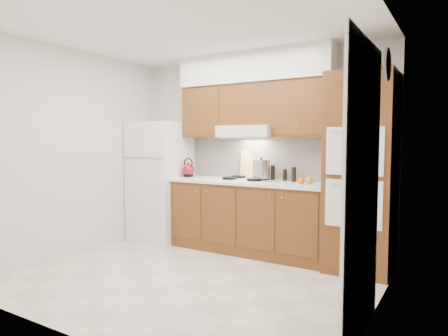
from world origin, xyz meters
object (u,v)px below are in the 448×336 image
stock_pot (261,169)px  oven_cabinet (361,173)px  kettle (188,170)px  fridge (161,181)px

stock_pot → oven_cabinet: bearing=-4.0°
oven_cabinet → kettle: bearing=180.0°
kettle → oven_cabinet: bearing=14.7°
oven_cabinet → kettle: 2.37m
kettle → stock_pot: (1.10, 0.09, 0.05)m
fridge → stock_pot: bearing=4.5°
fridge → oven_cabinet: bearing=0.7°
fridge → stock_pot: 1.60m
kettle → fridge: bearing=-161.0°
fridge → kettle: size_ratio=9.75×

